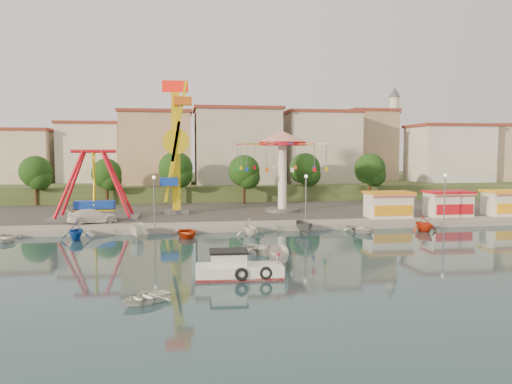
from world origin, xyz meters
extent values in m
plane|color=#16333D|center=(0.00, 0.00, 0.00)|extent=(200.00, 200.00, 0.00)
cube|color=#9E998E|center=(0.00, 62.00, 0.30)|extent=(200.00, 100.00, 0.60)
cube|color=#4C4944|center=(0.00, 30.00, 0.60)|extent=(90.00, 28.00, 0.01)
cube|color=#384C26|center=(0.00, 67.00, 1.50)|extent=(200.00, 60.00, 3.00)
cube|color=#59595E|center=(-15.15, 20.54, 0.75)|extent=(10.00, 5.00, 0.30)
cube|color=#143AB1|center=(-15.15, 20.54, 2.20)|extent=(4.50, 1.40, 1.00)
cylinder|color=red|center=(-15.15, 20.54, 8.40)|extent=(5.00, 0.40, 0.40)
cube|color=#59595E|center=(-5.83, 24.29, 0.85)|extent=(3.00, 3.00, 0.50)
cube|color=gold|center=(-5.83, 24.29, 8.10)|extent=(1.00, 1.00, 15.00)
cube|color=red|center=(-5.83, 24.29, 16.40)|extent=(3.20, 0.50, 1.40)
cylinder|color=gold|center=(-5.83, 23.49, 9.60)|extent=(3.20, 0.50, 3.20)
cube|color=gold|center=(-5.39, 23.29, 12.06)|extent=(2.13, 0.35, 9.90)
cube|color=#CC5512|center=(-4.94, 23.29, 14.52)|extent=(2.20, 1.20, 1.00)
cylinder|color=#59595E|center=(7.68, 24.11, 0.80)|extent=(4.40, 4.40, 0.40)
cylinder|color=white|center=(7.68, 24.11, 5.10)|extent=(1.10, 1.10, 9.00)
cylinder|color=red|center=(7.68, 24.11, 9.40)|extent=(6.00, 6.00, 0.50)
cone|color=red|center=(7.68, 24.11, 10.30)|extent=(6.40, 6.40, 1.40)
cube|color=white|center=(18.84, 16.50, 2.00)|extent=(5.00, 3.00, 2.80)
cube|color=orange|center=(18.84, 16.50, 3.55)|extent=(5.40, 3.40, 0.25)
cube|color=red|center=(18.84, 14.80, 3.20)|extent=(5.00, 0.77, 0.43)
cube|color=white|center=(26.43, 16.50, 2.00)|extent=(5.00, 3.00, 2.80)
cube|color=red|center=(26.43, 16.50, 3.55)|extent=(5.40, 3.40, 0.25)
cube|color=red|center=(26.43, 14.80, 3.20)|extent=(5.00, 0.77, 0.43)
cube|color=white|center=(34.11, 16.50, 2.00)|extent=(5.00, 3.00, 2.80)
cube|color=#FFAE15|center=(34.11, 16.50, 3.55)|extent=(5.40, 3.40, 0.25)
cylinder|color=#59595E|center=(-8.00, 13.00, 3.10)|extent=(0.14, 0.14, 5.00)
cylinder|color=#59595E|center=(8.00, 13.00, 3.10)|extent=(0.14, 0.14, 5.00)
cylinder|color=#59595E|center=(24.00, 13.00, 3.10)|extent=(0.14, 0.14, 5.00)
cylinder|color=#382314|center=(-26.00, 36.98, 2.40)|extent=(0.44, 0.44, 3.60)
sphere|color=black|center=(-26.00, 36.98, 5.49)|extent=(4.60, 4.60, 4.60)
cylinder|color=#382314|center=(-16.00, 36.24, 2.30)|extent=(0.44, 0.44, 3.40)
sphere|color=black|center=(-16.00, 36.24, 5.22)|extent=(4.35, 4.35, 4.35)
cylinder|color=#382314|center=(-6.00, 35.81, 2.56)|extent=(0.44, 0.44, 3.92)
sphere|color=black|center=(-6.00, 35.81, 5.94)|extent=(5.02, 5.02, 5.02)
cylinder|color=#382314|center=(4.00, 34.36, 2.43)|extent=(0.44, 0.44, 3.66)
sphere|color=black|center=(4.00, 34.36, 5.58)|extent=(4.68, 4.68, 4.68)
cylinder|color=#382314|center=(14.00, 37.35, 2.50)|extent=(0.44, 0.44, 3.80)
sphere|color=black|center=(14.00, 37.35, 5.77)|extent=(4.86, 4.86, 4.86)
cylinder|color=#382314|center=(24.00, 35.54, 2.49)|extent=(0.44, 0.44, 3.77)
sphere|color=black|center=(24.00, 35.54, 5.73)|extent=(4.83, 4.83, 4.83)
cube|color=beige|center=(-33.37, 46.06, 8.93)|extent=(9.26, 9.53, 11.87)
cube|color=silver|center=(-21.33, 51.38, 7.32)|extent=(12.33, 9.01, 8.63)
cube|color=tan|center=(-8.19, 51.96, 8.62)|extent=(11.95, 9.28, 11.23)
cube|color=beige|center=(5.60, 48.80, 7.60)|extent=(12.59, 10.50, 9.20)
cube|color=beige|center=(19.07, 52.20, 7.62)|extent=(10.75, 9.23, 9.24)
cube|color=tan|center=(32.37, 50.33, 8.61)|extent=(12.77, 10.96, 11.21)
cube|color=silver|center=(44.15, 48.77, 9.18)|extent=(8.23, 8.98, 12.36)
cube|color=beige|center=(56.03, 53.70, 7.38)|extent=(11.59, 10.93, 8.76)
cylinder|color=silver|center=(36.00, 54.00, 11.00)|extent=(1.80, 1.80, 16.00)
cylinder|color=#59595E|center=(36.00, 54.00, 16.00)|extent=(2.80, 2.80, 0.30)
cone|color=#59595E|center=(36.00, 54.00, 20.00)|extent=(2.20, 2.20, 2.00)
cube|color=white|center=(-1.54, -6.83, 0.34)|extent=(5.77, 2.39, 1.02)
cube|color=red|center=(-1.54, -6.83, 0.09)|extent=(5.77, 2.39, 0.18)
cube|color=white|center=(-2.22, -6.72, 1.20)|extent=(2.34, 1.80, 1.02)
cube|color=black|center=(-2.22, -6.72, 1.76)|extent=(2.58, 2.03, 0.14)
torus|color=black|center=(-1.54, -7.97, 0.51)|extent=(0.87, 0.26, 0.87)
torus|color=black|center=(0.06, -7.92, 0.51)|extent=(0.87, 0.26, 0.87)
imported|color=silver|center=(1.48, 0.52, 0.43)|extent=(4.99, 4.98, 0.85)
imported|color=white|center=(-7.25, -11.50, 0.30)|extent=(3.61, 3.42, 0.61)
imported|color=silver|center=(1.63, -4.36, 0.76)|extent=(2.28, 4.16, 1.52)
imported|color=white|center=(-14.81, 16.90, 1.36)|extent=(5.65, 3.82, 1.52)
imported|color=silver|center=(-21.39, 9.80, 0.36)|extent=(3.20, 3.96, 0.72)
imported|color=#1347A8|center=(-15.14, 9.80, 0.84)|extent=(3.13, 3.51, 1.68)
imported|color=white|center=(-9.45, 9.80, 0.73)|extent=(1.56, 3.82, 1.45)
imported|color=red|center=(-4.78, 9.80, 0.40)|extent=(3.07, 4.06, 0.79)
imported|color=white|center=(1.46, 9.80, 0.86)|extent=(3.41, 3.76, 1.73)
imported|color=#555659|center=(7.05, 9.80, 0.68)|extent=(1.51, 3.58, 1.36)
imported|color=silver|center=(13.07, 9.80, 0.39)|extent=(3.75, 4.46, 0.79)
imported|color=red|center=(19.93, 9.80, 0.82)|extent=(3.04, 3.41, 1.63)
camera|label=1|loc=(-5.26, -38.89, 8.20)|focal=35.00mm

